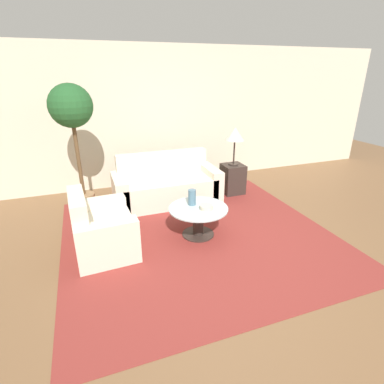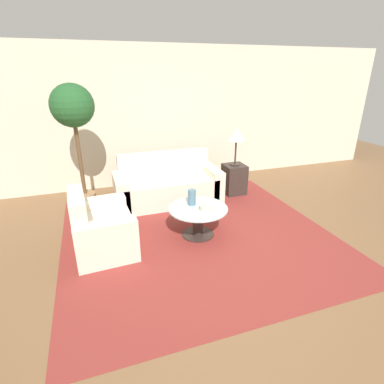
# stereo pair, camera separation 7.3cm
# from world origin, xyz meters

# --- Properties ---
(ground_plane) EXTENTS (14.00, 14.00, 0.00)m
(ground_plane) POSITION_xyz_m (0.00, 0.00, 0.00)
(ground_plane) COLOR brown
(wall_back) EXTENTS (10.00, 0.06, 2.60)m
(wall_back) POSITION_xyz_m (0.00, 3.07, 1.30)
(wall_back) COLOR beige
(wall_back) RESTS_ON ground_plane
(rug) EXTENTS (3.59, 3.44, 0.01)m
(rug) POSITION_xyz_m (-0.13, 0.73, 0.00)
(rug) COLOR maroon
(rug) RESTS_ON ground_plane
(sofa_main) EXTENTS (1.79, 0.77, 0.83)m
(sofa_main) POSITION_xyz_m (-0.22, 2.02, 0.28)
(sofa_main) COLOR beige
(sofa_main) RESTS_ON ground_plane
(armchair) EXTENTS (0.76, 0.98, 0.80)m
(armchair) POSITION_xyz_m (-1.43, 0.79, 0.28)
(armchair) COLOR beige
(armchair) RESTS_ON ground_plane
(coffee_table) EXTENTS (0.81, 0.81, 0.42)m
(coffee_table) POSITION_xyz_m (-0.13, 0.73, 0.27)
(coffee_table) COLOR #332823
(coffee_table) RESTS_ON ground_plane
(side_table) EXTENTS (0.38, 0.38, 0.54)m
(side_table) POSITION_xyz_m (1.04, 1.97, 0.27)
(side_table) COLOR #332823
(side_table) RESTS_ON ground_plane
(table_lamp) EXTENTS (0.33, 0.33, 0.67)m
(table_lamp) POSITION_xyz_m (1.04, 1.97, 1.09)
(table_lamp) COLOR #332823
(table_lamp) RESTS_ON side_table
(potted_plant) EXTENTS (0.63, 0.63, 1.98)m
(potted_plant) POSITION_xyz_m (-1.58, 2.10, 1.48)
(potted_plant) COLOR #93704C
(potted_plant) RESTS_ON ground_plane
(vase) EXTENTS (0.11, 0.11, 0.22)m
(vase) POSITION_xyz_m (-0.17, 0.86, 0.52)
(vase) COLOR slate
(vase) RESTS_ON coffee_table
(bowl) EXTENTS (0.18, 0.18, 0.06)m
(bowl) POSITION_xyz_m (-0.04, 0.65, 0.44)
(bowl) COLOR beige
(bowl) RESTS_ON coffee_table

